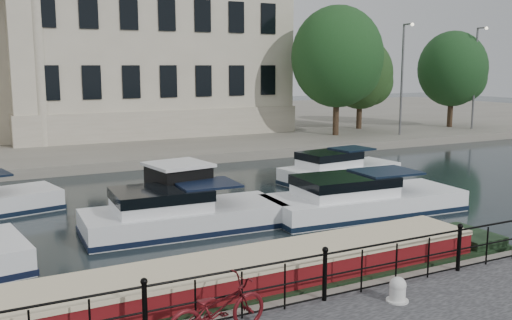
{
  "coord_description": "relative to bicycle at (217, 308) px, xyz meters",
  "views": [
    {
      "loc": [
        -6.71,
        -12.06,
        5.62
      ],
      "look_at": [
        0.5,
        2.0,
        3.0
      ],
      "focal_mm": 40.0,
      "sensor_mm": 36.0,
      "label": 1
    }
  ],
  "objects": [
    {
      "name": "cabin_cruisers",
      "position": [
        1.54,
        9.74,
        -0.74
      ],
      "size": [
        26.75,
        10.7,
        1.99
      ],
      "color": "white",
      "rests_on": "ground_plane"
    },
    {
      "name": "narrowboat",
      "position": [
        1.73,
        2.07,
        -0.74
      ],
      "size": [
        15.8,
        2.32,
        1.58
      ],
      "rotation": [
        0.0,
        0.0,
        0.01
      ],
      "color": "black",
      "rests_on": "ground_plane"
    },
    {
      "name": "ground_plane",
      "position": [
        2.74,
        2.72,
        -1.1
      ],
      "size": [
        160.0,
        160.0,
        0.0
      ],
      "primitive_type": "plane",
      "color": "black",
      "rests_on": "ground"
    },
    {
      "name": "trees",
      "position": [
        24.96,
        25.89,
        4.39
      ],
      "size": [
        18.0,
        8.7,
        9.4
      ],
      "color": "black",
      "rests_on": "far_bank"
    },
    {
      "name": "mooring_bollard",
      "position": [
        4.13,
        -0.3,
        -0.3
      ],
      "size": [
        0.49,
        0.49,
        0.55
      ],
      "color": "silver",
      "rests_on": "near_quay"
    },
    {
      "name": "railing",
      "position": [
        2.74,
        0.47,
        0.1
      ],
      "size": [
        24.14,
        0.14,
        1.22
      ],
      "color": "black",
      "rests_on": "near_quay"
    },
    {
      "name": "bicycle",
      "position": [
        0.0,
        0.0,
        0.0
      ],
      "size": [
        2.19,
        1.01,
        1.11
      ],
      "primitive_type": "imported",
      "rotation": [
        0.0,
        0.0,
        1.71
      ],
      "color": "#4F0E12",
      "rests_on": "near_quay"
    },
    {
      "name": "harbour_hut",
      "position": [
        2.86,
        10.22,
        -0.15
      ],
      "size": [
        3.15,
        2.76,
        2.17
      ],
      "rotation": [
        0.0,
        0.0,
        0.16
      ],
      "color": "#6B665B",
      "rests_on": "ground_plane"
    },
    {
      "name": "far_bank",
      "position": [
        2.74,
        41.72,
        -0.83
      ],
      "size": [
        120.0,
        42.0,
        0.55
      ],
      "primitive_type": "cube",
      "color": "#6B665B",
      "rests_on": "ground_plane"
    },
    {
      "name": "lamp_posts",
      "position": [
        28.74,
        23.41,
        3.7
      ],
      "size": [
        8.24,
        1.55,
        8.07
      ],
      "color": "#59595B",
      "rests_on": "far_bank"
    },
    {
      "name": "civic_building",
      "position": [
        1.74,
        37.42,
        5.93
      ],
      "size": [
        53.55,
        31.84,
        16.85
      ],
      "color": "#ADA38C",
      "rests_on": "far_bank"
    }
  ]
}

